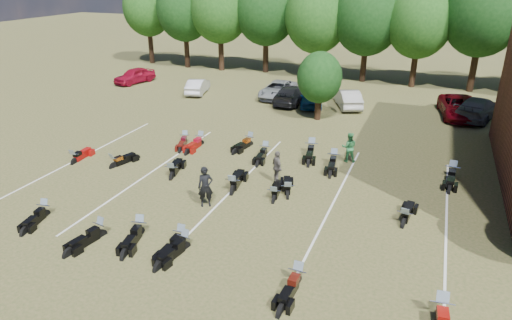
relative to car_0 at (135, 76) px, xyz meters
The scene contains 36 objects.
ground 29.38m from the car_0, 43.48° to the right, with size 160.00×160.00×0.00m, color brown.
car_0 is the anchor object (origin of this frame).
car_1 7.65m from the car_0, ahead, with size 1.38×3.96×1.30m, color #B8B7BB.
car_2 14.60m from the car_0, ahead, with size 2.28×4.95×1.38m, color gray.
car_3 16.28m from the car_0, ahead, with size 2.03×5.00×1.45m, color black.
car_4 17.97m from the car_0, ahead, with size 1.71×4.26×1.45m, color navy.
car_5 20.73m from the car_0, ahead, with size 1.53×4.39×1.45m, color #A4A39F.
car_6 28.96m from the car_0, ahead, with size 2.57×5.57×1.55m, color #5F050E.
car_7 30.19m from the car_0, ahead, with size 2.25×5.54×1.61m, color #3F3E44.
person_black 26.45m from the car_0, 47.56° to the right, with size 0.71×0.47×1.95m, color black.
person_green 25.81m from the car_0, 27.19° to the right, with size 0.85×0.66×1.74m, color #2A703C.
person_grey 25.65m from the car_0, 38.44° to the right, with size 1.02×0.42×1.74m, color #58514B.
motorcycle_0 25.84m from the car_0, 63.29° to the right, with size 0.66×2.06×1.15m, color black, non-canonical shape.
motorcycle_1 27.93m from the car_0, 57.45° to the right, with size 0.69×2.16×1.20m, color black, non-canonical shape.
motorcycle_2 29.30m from the car_0, 51.08° to the right, with size 0.68×2.14×1.19m, color black, non-canonical shape.
motorcycle_3 28.14m from the car_0, 54.16° to the right, with size 0.71×2.22×1.24m, color black, non-canonical shape.
motorcycle_4 29.68m from the car_0, 50.91° to the right, with size 0.67×2.11×1.17m, color black, non-canonical shape.
motorcycle_5 33.23m from the car_0, 45.03° to the right, with size 0.70×2.19×1.22m, color black, non-canonical shape.
motorcycle_6 36.69m from the car_0, 39.82° to the right, with size 0.78×2.44×1.36m, color #3C0809, non-canonical shape.
motorcycle_7 19.76m from the car_0, 64.36° to the right, with size 0.67×2.10×1.17m, color #960D0A, non-canonical shape.
motorcycle_8 20.66m from the car_0, 57.77° to the right, with size 0.67×2.09×1.17m, color black, non-canonical shape.
motorcycle_9 22.89m from the car_0, 49.84° to the right, with size 0.74×2.31×1.29m, color black, non-canonical shape.
motorcycle_10 27.28m from the car_0, 39.30° to the right, with size 0.68×2.14×1.20m, color black, non-canonical shape.
motorcycle_11 25.66m from the car_0, 44.04° to the right, with size 0.79×2.49×1.39m, color black, non-canonical shape.
motorcycle_12 27.36m from the car_0, 41.01° to the right, with size 0.66×2.07×1.16m, color black, non-canonical shape.
motorcycle_13 32.09m from the car_0, 34.04° to the right, with size 0.71×2.23×1.24m, color black, non-canonical shape.
motorcycle_14 18.03m from the car_0, 44.74° to the right, with size 0.66×2.07×1.16m, color #4A0E0A, non-canonical shape.
motorcycle_15 18.73m from the car_0, 42.30° to the right, with size 0.71×2.23×1.25m, color maroon, non-canonical shape.
motorcycle_16 22.24m from the car_0, 34.93° to the right, with size 0.70×2.19×1.22m, color black, non-canonical shape.
motorcycle_17 20.37m from the car_0, 34.61° to the right, with size 0.70×2.20×1.23m, color black, non-canonical shape.
motorcycle_18 25.59m from the car_0, 29.40° to the right, with size 0.74×2.31×1.29m, color black, non-canonical shape.
motorcycle_19 23.67m from the car_0, 28.97° to the right, with size 0.79×2.47×1.38m, color black, non-canonical shape.
motorcycle_20 30.94m from the car_0, 22.96° to the right, with size 0.77×2.43×1.35m, color black, non-canonical shape.
tree_line 22.83m from the car_0, 23.41° to the left, with size 56.00×6.00×9.79m.
young_tree_midfield 20.02m from the car_0, 13.70° to the right, with size 3.20×3.20×4.70m.
parking_lines 25.14m from the car_0, 43.22° to the right, with size 20.10×14.00×0.01m.
Camera 1 is at (5.66, -15.94, 10.24)m, focal length 32.00 mm.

